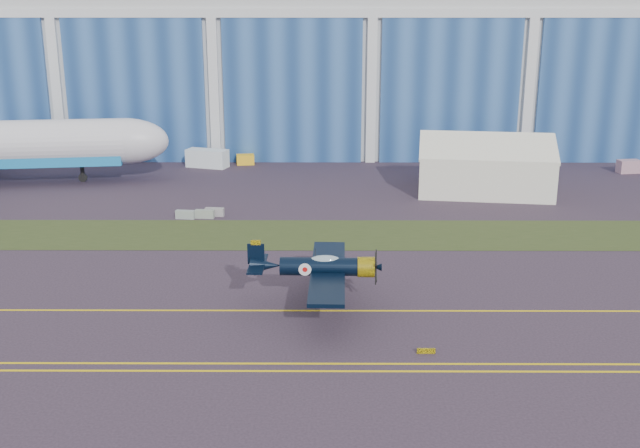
{
  "coord_description": "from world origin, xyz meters",
  "views": [
    {
      "loc": [
        15.29,
        -56.27,
        21.86
      ],
      "look_at": [
        15.02,
        4.44,
        3.92
      ],
      "focal_mm": 42.0,
      "sensor_mm": 36.0,
      "label": 1
    }
  ],
  "objects_px": {
    "shipping_container": "(207,158)",
    "tug": "(245,159)",
    "tent": "(485,162)",
    "warbird": "(319,267)"
  },
  "relations": [
    {
      "from": "shipping_container",
      "to": "tug",
      "type": "bearing_deg",
      "value": 37.33
    },
    {
      "from": "warbird",
      "to": "tent",
      "type": "relative_size",
      "value": 0.79
    },
    {
      "from": "tent",
      "to": "tug",
      "type": "relative_size",
      "value": 7.03
    },
    {
      "from": "warbird",
      "to": "shipping_container",
      "type": "xyz_separation_m",
      "value": [
        -15.82,
        50.18,
        -2.08
      ]
    },
    {
      "from": "warbird",
      "to": "tent",
      "type": "height_order",
      "value": "tent"
    },
    {
      "from": "warbird",
      "to": "shipping_container",
      "type": "distance_m",
      "value": 52.65
    },
    {
      "from": "shipping_container",
      "to": "warbird",
      "type": "bearing_deg",
      "value": -54.76
    },
    {
      "from": "tent",
      "to": "shipping_container",
      "type": "height_order",
      "value": "tent"
    },
    {
      "from": "warbird",
      "to": "tent",
      "type": "xyz_separation_m",
      "value": [
        19.69,
        36.47,
        0.32
      ]
    },
    {
      "from": "tug",
      "to": "tent",
      "type": "bearing_deg",
      "value": -36.18
    }
  ]
}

